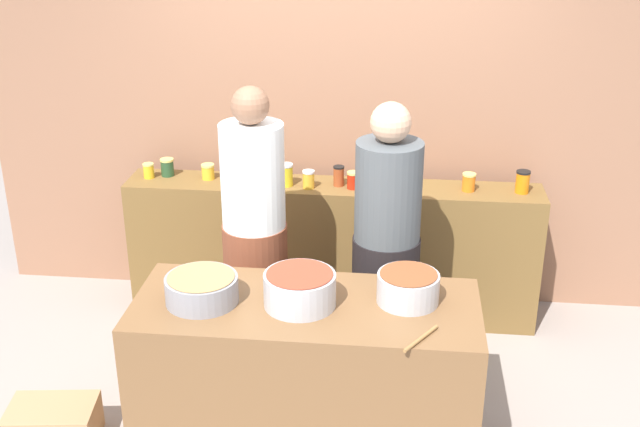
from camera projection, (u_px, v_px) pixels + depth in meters
name	position (u px, v px, depth m)	size (l,w,h in m)	color
ground	(313.00, 409.00, 4.45)	(12.00, 12.00, 0.00)	gray
storefront_wall	(338.00, 86.00, 5.19)	(4.80, 0.12, 3.00)	#95664C
display_shelf	(332.00, 250.00, 5.27)	(2.70, 0.36, 0.93)	brown
prep_table	(306.00, 376.00, 4.01)	(1.70, 0.70, 0.85)	brown
preserve_jar_0	(149.00, 171.00, 5.20)	(0.07, 0.07, 0.10)	gold
preserve_jar_1	(167.00, 167.00, 5.23)	(0.09, 0.09, 0.12)	#26492A
preserve_jar_2	(208.00, 172.00, 5.18)	(0.09, 0.09, 0.10)	gold
preserve_jar_3	(240.00, 175.00, 5.10)	(0.09, 0.09, 0.11)	#874B0F
preserve_jar_4	(264.00, 172.00, 5.13)	(0.09, 0.09, 0.12)	olive
preserve_jar_5	(286.00, 175.00, 5.06)	(0.09, 0.09, 0.15)	gold
preserve_jar_6	(309.00, 179.00, 5.02)	(0.08, 0.08, 0.12)	gold
preserve_jar_7	(339.00, 176.00, 5.06)	(0.07, 0.07, 0.13)	#974321
preserve_jar_8	(353.00, 180.00, 5.02)	(0.08, 0.08, 0.11)	red
preserve_jar_9	(373.00, 179.00, 5.03)	(0.08, 0.08, 0.11)	orange
preserve_jar_10	(389.00, 173.00, 5.09)	(0.09, 0.09, 0.14)	gold
preserve_jar_11	(469.00, 182.00, 4.98)	(0.09, 0.09, 0.12)	orange
preserve_jar_12	(523.00, 182.00, 4.95)	(0.09, 0.09, 0.14)	orange
cooking_pot_left	(202.00, 289.00, 3.84)	(0.36, 0.36, 0.14)	gray
cooking_pot_center	(300.00, 289.00, 3.80)	(0.35, 0.35, 0.17)	#B7B7BC
cooking_pot_right	(408.00, 288.00, 3.84)	(0.30, 0.30, 0.15)	#B7B7BC
wooden_spoon	(421.00, 338.00, 3.54)	(0.02, 0.02, 0.26)	#9E703D
cook_with_tongs	(255.00, 251.00, 4.50)	(0.37, 0.37, 1.76)	brown
cook_in_cap	(386.00, 262.00, 4.45)	(0.38, 0.38, 1.69)	black
bread_crate	(53.00, 425.00, 4.15)	(0.45, 0.30, 0.22)	tan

